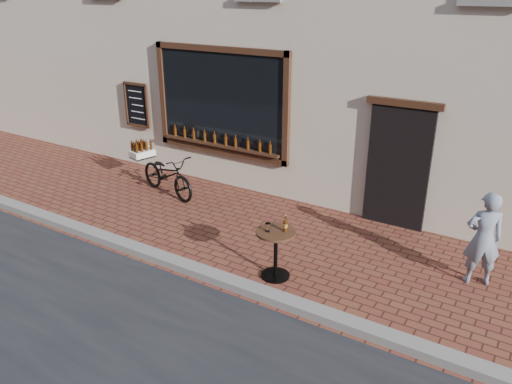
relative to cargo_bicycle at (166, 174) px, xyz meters
The scene contains 5 objects.
ground 3.55m from the cargo_bicycle, 42.77° to the right, with size 90.00×90.00×0.00m, color #602A1F.
kerb 3.41m from the cargo_bicycle, 40.28° to the right, with size 90.00×0.25×0.12m, color slate.
cargo_bicycle is the anchor object (origin of this frame).
bistro_table 3.90m from the cargo_bicycle, 24.51° to the right, with size 0.60×0.60×1.03m.
pedestrian 6.16m from the cargo_bicycle, ahead, with size 0.53×0.35×1.44m, color slate.
Camera 1 is at (4.13, -4.91, 4.08)m, focal length 35.00 mm.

